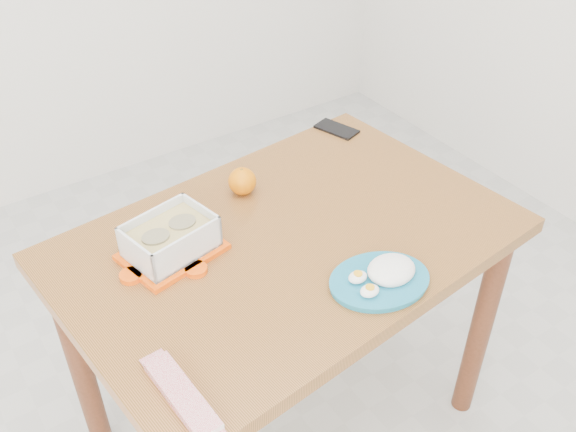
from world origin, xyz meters
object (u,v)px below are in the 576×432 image
orange_fruit (242,181)px  smartphone (337,129)px  food_container (171,239)px  rice_plate (383,276)px  dining_table (288,272)px

orange_fruit → smartphone: bearing=17.2°
food_container → rice_plate: size_ratio=0.93×
food_container → orange_fruit: 0.29m
food_container → smartphone: (0.66, 0.25, -0.04)m
rice_plate → smartphone: 0.67m
dining_table → smartphone: smartphone is taller
dining_table → food_container: bearing=154.1°
rice_plate → smartphone: (0.32, 0.59, -0.02)m
food_container → dining_table: bearing=-31.8°
dining_table → orange_fruit: 0.26m
food_container → smartphone: bearing=8.5°
smartphone → rice_plate: bearing=-136.4°
dining_table → rice_plate: (0.08, -0.25, 0.13)m
dining_table → smartphone: size_ratio=8.87×
dining_table → food_container: food_container is taller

